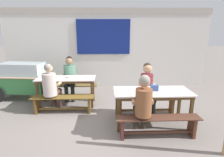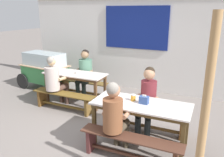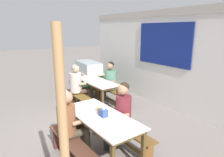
% 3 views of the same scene
% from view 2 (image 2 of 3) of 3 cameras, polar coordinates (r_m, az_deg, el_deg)
% --- Properties ---
extents(ground_plane, '(40.00, 40.00, 0.00)m').
position_cam_2_polar(ground_plane, '(4.71, -4.84, -12.37)').
color(ground_plane, gray).
extents(backdrop_wall, '(7.21, 0.23, 2.77)m').
position_cam_2_polar(backdrop_wall, '(6.69, 6.93, 9.41)').
color(backdrop_wall, silver).
rests_on(backdrop_wall, ground_plane).
extents(dining_table_far, '(1.59, 0.64, 0.78)m').
position_cam_2_polar(dining_table_far, '(5.79, -9.17, 0.50)').
color(dining_table_far, silver).
rests_on(dining_table_far, ground_plane).
extents(dining_table_near, '(1.66, 0.75, 0.78)m').
position_cam_2_polar(dining_table_near, '(3.93, 7.22, -7.24)').
color(dining_table_near, silver).
rests_on(dining_table_near, ground_plane).
extents(bench_far_back, '(1.62, 0.31, 0.42)m').
position_cam_2_polar(bench_far_back, '(6.32, -6.46, -1.88)').
color(bench_far_back, brown).
rests_on(bench_far_back, ground_plane).
extents(bench_far_front, '(1.57, 0.33, 0.42)m').
position_cam_2_polar(bench_far_front, '(5.53, -11.89, -5.00)').
color(bench_far_front, brown).
rests_on(bench_far_front, ground_plane).
extents(bench_near_back, '(1.54, 0.29, 0.42)m').
position_cam_2_polar(bench_near_back, '(4.55, 8.94, -9.63)').
color(bench_near_back, brown).
rests_on(bench_near_back, ground_plane).
extents(bench_near_front, '(1.63, 0.32, 0.42)m').
position_cam_2_polar(bench_near_front, '(3.70, 4.55, -16.25)').
color(bench_near_front, '#523023').
rests_on(bench_near_front, ground_plane).
extents(food_cart, '(1.79, 0.88, 1.10)m').
position_cam_2_polar(food_cart, '(7.05, -16.47, 2.44)').
color(food_cart, '#3A8848').
rests_on(food_cart, ground_plane).
extents(person_left_back_turned, '(0.47, 0.59, 1.27)m').
position_cam_2_polar(person_left_back_turned, '(5.61, -14.12, -0.19)').
color(person_left_back_turned, '#4B342B').
rests_on(person_left_back_turned, ground_plane).
extents(person_near_front, '(0.43, 0.55, 1.26)m').
position_cam_2_polar(person_near_front, '(3.64, 0.65, -8.95)').
color(person_near_front, '#483E2E').
rests_on(person_near_front, ground_plane).
extents(person_center_facing, '(0.49, 0.55, 1.29)m').
position_cam_2_polar(person_center_facing, '(6.14, -6.78, 1.90)').
color(person_center_facing, '#1F2A26').
rests_on(person_center_facing, ground_plane).
extents(person_right_near_table, '(0.42, 0.54, 1.30)m').
position_cam_2_polar(person_right_near_table, '(4.31, 8.82, -4.74)').
color(person_right_near_table, '#202627').
rests_on(person_right_near_table, ground_plane).
extents(tissue_box, '(0.15, 0.11, 0.15)m').
position_cam_2_polar(tissue_box, '(3.88, 7.95, -5.28)').
color(tissue_box, '#344F8F').
rests_on(tissue_box, dining_table_near).
extents(condiment_jar, '(0.09, 0.09, 0.11)m').
position_cam_2_polar(condiment_jar, '(3.98, 5.29, -4.74)').
color(condiment_jar, orange).
rests_on(condiment_jar, dining_table_near).
extents(soup_bowl, '(0.15, 0.15, 0.04)m').
position_cam_2_polar(soup_bowl, '(5.72, -8.40, 1.48)').
color(soup_bowl, silver).
rests_on(soup_bowl, dining_table_far).
extents(wooden_support_post, '(0.09, 0.09, 2.29)m').
position_cam_2_polar(wooden_support_post, '(2.64, 21.87, -10.21)').
color(wooden_support_post, tan).
rests_on(wooden_support_post, ground_plane).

